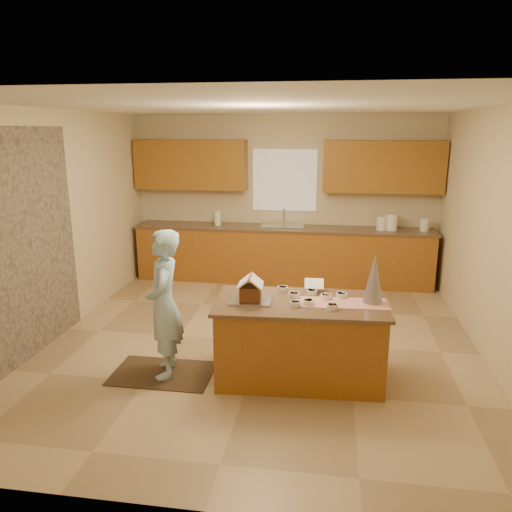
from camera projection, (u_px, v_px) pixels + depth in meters
The scene contains 28 objects.
floor at pixel (262, 341), 5.89m from camera, with size 5.50×5.50×0.00m, color tan.
ceiling at pixel (262, 106), 5.22m from camera, with size 5.50×5.50×0.00m, color silver.
wall_back at pixel (285, 198), 8.19m from camera, with size 5.50×5.50×0.00m, color beige.
wall_front at pixel (199, 322), 2.92m from camera, with size 5.50×5.50×0.00m, color beige.
wall_left at pixel (57, 225), 5.92m from camera, with size 5.50×5.50×0.00m, color beige.
wall_right at pixel (496, 238), 5.20m from camera, with size 5.50×5.50×0.00m, color beige.
stone_accent at pixel (19, 248), 5.17m from camera, with size 2.50×2.50×0.00m, color gray.
window_curtain at pixel (285, 180), 8.09m from camera, with size 1.05×0.03×1.00m, color white.
back_counter_base at pixel (282, 255), 8.13m from camera, with size 4.80×0.60×0.88m, color #94611E.
back_counter_top at pixel (283, 228), 8.01m from camera, with size 4.85×0.63×0.04m, color brown.
upper_cabinet_left at pixel (191, 165), 8.10m from camera, with size 1.85×0.35×0.80m, color #925A1F.
upper_cabinet_right at pixel (383, 167), 7.66m from camera, with size 1.85×0.35×0.80m, color #925A1F.
sink at pixel (283, 229), 8.02m from camera, with size 0.70×0.45×0.12m, color silver.
faucet at pixel (284, 217), 8.15m from camera, with size 0.03×0.03×0.28m, color silver.
island_base at pixel (300, 342), 4.92m from camera, with size 1.61×0.80×0.79m, color #94611E.
island_top at pixel (301, 303), 4.82m from camera, with size 1.68×0.88×0.04m, color brown.
table_runner at pixel (342, 303), 4.78m from camera, with size 0.89×0.32×0.01m, color #B91B0D.
baking_tray at pixel (251, 301), 4.82m from camera, with size 0.41×0.30×0.02m, color silver.
cookbook at pixel (314, 284), 5.11m from camera, with size 0.20×0.02×0.16m, color white.
tinsel_tree at pixel (374, 279), 4.73m from camera, with size 0.20×0.20×0.49m, color silver.
rug at pixel (163, 373), 5.10m from camera, with size 1.03×0.67×0.01m, color black.
boy at pixel (164, 304), 4.90m from camera, with size 0.55×0.36×1.51m, color #A7CFED.
canister_a at pixel (382, 223), 7.76m from camera, with size 0.16×0.16×0.22m, color white.
canister_b at pixel (392, 222), 7.73m from camera, with size 0.18×0.18×0.26m, color white.
canister_c at pixel (425, 225), 7.66m from camera, with size 0.14×0.14×0.20m, color white.
paper_towel at pixel (218, 218), 8.14m from camera, with size 0.11×0.11×0.24m, color white.
gingerbread_house at pixel (250, 290), 4.79m from camera, with size 0.26×0.26×0.25m.
candy_bowls at pixel (311, 297), 4.87m from camera, with size 0.71×0.57×0.05m.
Camera 1 is at (0.74, -5.40, 2.46)m, focal length 34.46 mm.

